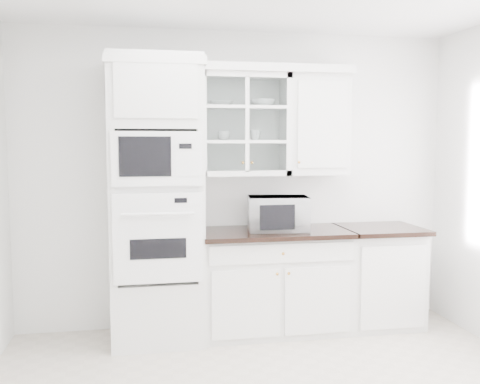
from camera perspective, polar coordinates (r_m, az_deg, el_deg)
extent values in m
cube|color=white|center=(4.94, -0.30, 1.33)|extent=(4.00, 0.02, 2.70)
cube|color=silver|center=(4.57, -8.90, -0.96)|extent=(0.76, 0.65, 2.40)
cube|color=white|center=(4.27, -8.73, -4.91)|extent=(0.70, 0.03, 0.72)
cube|color=black|center=(4.27, -8.71, -6.01)|extent=(0.44, 0.01, 0.16)
cube|color=white|center=(4.21, -8.86, 3.50)|extent=(0.70, 0.03, 0.43)
cube|color=black|center=(4.19, -10.09, 3.74)|extent=(0.40, 0.01, 0.31)
cube|color=silver|center=(4.87, 3.60, -9.62)|extent=(1.30, 0.60, 0.88)
cube|color=black|center=(4.74, 3.74, -4.34)|extent=(1.32, 0.67, 0.04)
cube|color=silver|center=(5.20, 14.50, -8.82)|extent=(0.70, 0.60, 0.88)
cube|color=black|center=(5.07, 14.79, -3.86)|extent=(0.72, 0.67, 0.04)
cube|color=silver|center=(4.79, 0.38, 7.19)|extent=(0.80, 0.33, 0.90)
cube|color=silver|center=(4.78, 0.38, 5.39)|extent=(0.74, 0.29, 0.02)
cube|color=silver|center=(4.79, 0.38, 8.98)|extent=(0.74, 0.29, 0.02)
cube|color=silver|center=(4.96, 8.13, 7.07)|extent=(0.55, 0.33, 0.90)
cube|color=white|center=(4.78, -0.83, 13.02)|extent=(2.14, 0.38, 0.07)
imported|color=white|center=(4.73, 4.07, -2.27)|extent=(0.58, 0.50, 0.30)
imported|color=white|center=(4.78, -1.98, 9.41)|extent=(0.26, 0.26, 0.05)
imported|color=white|center=(4.84, 2.48, 9.45)|extent=(0.22, 0.22, 0.07)
imported|color=white|center=(4.77, -1.74, 6.01)|extent=(0.13, 0.13, 0.08)
imported|color=white|center=(4.80, 1.61, 6.07)|extent=(0.11, 0.11, 0.09)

